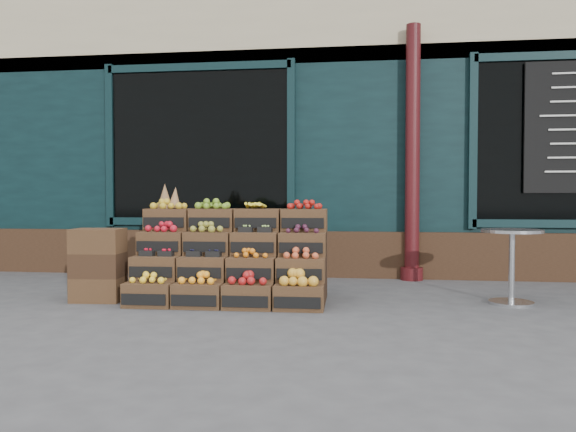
# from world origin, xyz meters

# --- Properties ---
(ground) EXTENTS (60.00, 60.00, 0.00)m
(ground) POSITION_xyz_m (0.00, 0.00, 0.00)
(ground) COLOR #474749
(ground) RESTS_ON ground
(shop_facade) EXTENTS (12.00, 6.24, 4.80)m
(shop_facade) POSITION_xyz_m (0.00, 5.11, 2.40)
(shop_facade) COLOR black
(shop_facade) RESTS_ON ground
(crate_display) EXTENTS (1.93, 0.97, 1.19)m
(crate_display) POSITION_xyz_m (-0.74, 0.40, 0.37)
(crate_display) COLOR #452E1B
(crate_display) RESTS_ON ground
(spare_crates) EXTENTS (0.51, 0.37, 0.73)m
(spare_crates) POSITION_xyz_m (-2.06, 0.17, 0.37)
(spare_crates) COLOR #452E1B
(spare_crates) RESTS_ON ground
(bistro_table) EXTENTS (0.58, 0.58, 0.74)m
(bistro_table) POSITION_xyz_m (2.03, 0.54, 0.46)
(bistro_table) COLOR #BABBC1
(bistro_table) RESTS_ON ground
(shopkeeper) EXTENTS (0.79, 0.66, 1.85)m
(shopkeeper) POSITION_xyz_m (-1.55, 2.72, 0.92)
(shopkeeper) COLOR #1C632E
(shopkeeper) RESTS_ON ground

